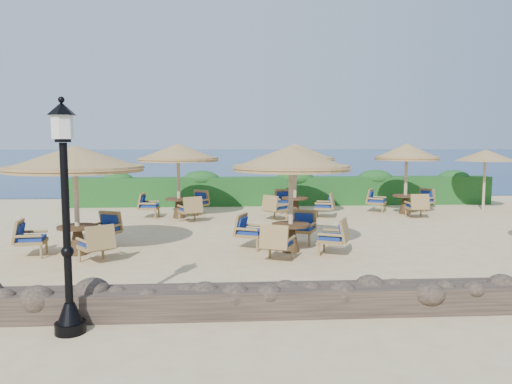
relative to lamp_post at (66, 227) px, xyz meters
name	(u,v)px	position (x,y,z in m)	size (l,w,h in m)	color
ground	(314,237)	(4.80, 6.80, -1.55)	(120.00, 120.00, 0.00)	#D7BD88
sea	(239,156)	(4.80, 76.80, -1.55)	(160.00, 160.00, 0.00)	navy
hedge	(284,191)	(4.80, 14.00, -0.95)	(18.00, 0.90, 1.20)	#164619
stone_wall	(382,298)	(4.80, 0.60, -1.33)	(15.00, 0.65, 0.44)	brown
lamp_post	(66,227)	(0.00, 0.00, 0.00)	(0.44, 0.44, 3.31)	black
extra_parasol	(486,155)	(12.60, 12.00, 0.62)	(2.30, 2.30, 2.41)	#C4AC8A
cafe_set_0	(75,173)	(-1.32, 5.06, 0.45)	(3.29, 3.29, 2.65)	#C4AC8A
cafe_set_1	(291,178)	(3.89, 5.03, 0.30)	(2.92, 2.92, 2.65)	#C4AC8A
cafe_set_3	(178,164)	(0.63, 10.68, 0.38)	(2.89, 2.89, 2.65)	#C4AC8A
cafe_set_4	(295,164)	(4.80, 10.65, 0.37)	(2.86, 2.86, 2.65)	#C4AC8A
cafe_set_5	(406,166)	(9.08, 11.14, 0.25)	(2.77, 2.60, 2.65)	#C4AC8A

